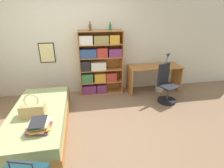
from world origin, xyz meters
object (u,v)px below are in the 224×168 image
Objects in this scene: bookcase at (99,64)px; bottle_green at (90,27)px; book_stack_on_bed at (39,125)px; waste_bin at (159,87)px; handbag at (33,109)px; bottle_brown at (110,27)px; desk_chair at (166,90)px; desk_lamp at (168,56)px; desk at (154,73)px; bed at (40,121)px.

bookcase is 0.90m from bottle_green.
book_stack_on_bed reaches higher than waste_bin.
bottle_brown is at bearing 45.47° from handbag.
handbag is at bearing -163.40° from desk_chair.
desk_lamp is (1.84, -0.10, 0.13)m from bookcase.
waste_bin is at bearing -18.26° from desk.
bottle_green is (1.09, 1.58, 1.15)m from handbag.
desk_chair is at bearing 16.60° from handbag.
bottle_brown reaches higher than book_stack_on_bed.
bottle_green is (1.06, 1.42, 1.48)m from bed.
bed is at bearing -156.26° from desk_lamp.
book_stack_on_bed is 2.03× the size of bottle_brown.
bed is at bearing -136.92° from bottle_brown.
bed is 2.56m from bottle_brown.
desk_chair is (2.78, 0.83, -0.24)m from handbag.
book_stack_on_bed is at bearing -114.81° from bottle_green.
desk_chair is at bearing -101.44° from waste_bin.
waste_bin is (2.73, 1.83, -0.38)m from book_stack_on_bed.
desk_lamp is (2.01, -0.07, -0.75)m from bottle_green.
desk reaches higher than bed.
desk_chair reaches higher than book_stack_on_bed.
waste_bin is (0.12, 0.59, -0.19)m from desk_chair.
bookcase reaches higher than waste_bin.
handbag is 3.11m from desk.
bookcase reaches higher than book_stack_on_bed.
desk_chair is (1.22, -0.76, -1.38)m from bottle_brown.
waste_bin is at bearing -6.95° from bottle_brown.
desk_lamp is (1.54, -0.08, -0.74)m from bottle_brown.
bed is 5.56× the size of desk_lamp.
book_stack_on_bed is at bearing -146.20° from waste_bin.
bookcase reaches higher than desk_lamp.
desk_chair is (1.52, -0.77, -0.51)m from bookcase.
bottle_green is 0.22× the size of desk_chair.
handbag reaches higher than book_stack_on_bed.
bookcase is 1.51m from desk.
handbag is at bearing -134.53° from bottle_brown.
bottle_brown is (1.53, 1.43, 1.47)m from bed.
desk_lamp is at bearing 22.44° from waste_bin.
handbag is 1.06× the size of desk_lamp.
bottle_green reaches higher than bed.
bed is 1.47× the size of desk.
desk_lamp reaches higher than bed.
bottle_green is 2.31m from desk_chair.
desk_chair is at bearing -23.86° from bottle_green.
bottle_green is 2.40m from waste_bin.
bottle_brown is 0.53× the size of desk_lamp.
bottle_green is 2.14m from desk_lamp.
desk_lamp is at bearing -2.11° from bottle_green.
bottle_brown is at bearing 43.08° from bed.
bookcase is 1.84m from desk_lamp.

